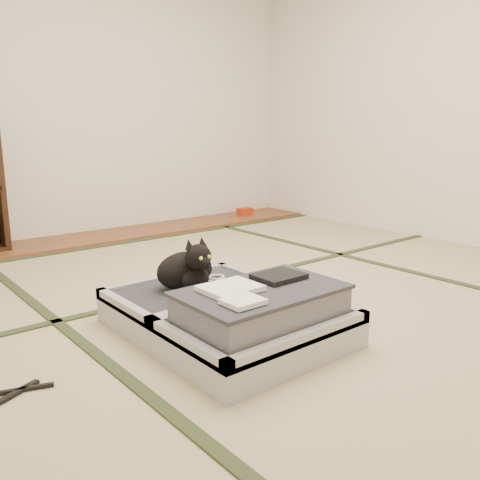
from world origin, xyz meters
TOP-DOWN VIEW (x-y plane):
  - floor at (0.00, 0.00)m, footprint 4.50×4.50m
  - wood_strip at (0.00, 2.00)m, footprint 4.00×0.50m
  - red_item at (1.48, 2.03)m, footprint 0.15×0.09m
  - tatami_borders at (0.00, 0.49)m, footprint 4.00×4.50m
  - suitcase at (-0.48, -0.23)m, footprint 0.73×0.98m
  - cat at (-0.50, 0.06)m, footprint 0.33×0.33m
  - cable_coil at (-0.32, 0.10)m, footprint 0.10×0.10m

SIDE VIEW (x-z plane):
  - floor at x=0.00m, z-range 0.00..0.00m
  - tatami_borders at x=0.00m, z-range 0.00..0.01m
  - wood_strip at x=0.00m, z-range 0.00..0.02m
  - red_item at x=1.48m, z-range 0.02..0.09m
  - suitcase at x=-0.48m, z-range -0.04..0.25m
  - cable_coil at x=-0.32m, z-range 0.14..0.16m
  - cat at x=-0.50m, z-range 0.11..0.37m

